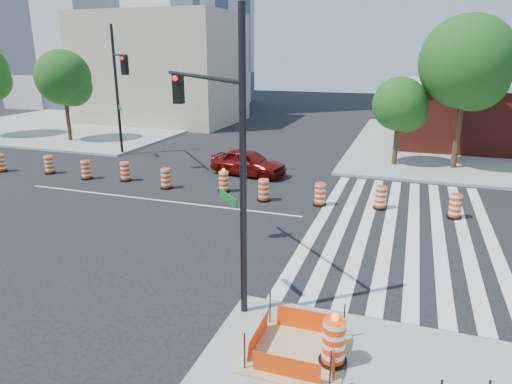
% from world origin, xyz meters
% --- Properties ---
extents(ground, '(120.00, 120.00, 0.00)m').
position_xyz_m(ground, '(0.00, 0.00, 0.00)').
color(ground, black).
rests_on(ground, ground).
extents(sidewalk_nw, '(22.00, 22.00, 0.15)m').
position_xyz_m(sidewalk_nw, '(-18.00, 18.00, 0.07)').
color(sidewalk_nw, gray).
rests_on(sidewalk_nw, ground).
extents(crosswalk_east, '(6.75, 13.50, 0.01)m').
position_xyz_m(crosswalk_east, '(10.95, 0.00, 0.01)').
color(crosswalk_east, silver).
rests_on(crosswalk_east, ground).
extents(lane_centerline, '(14.00, 0.12, 0.01)m').
position_xyz_m(lane_centerline, '(0.00, 0.00, 0.01)').
color(lane_centerline, silver).
rests_on(lane_centerline, ground).
extents(excavation_pit, '(2.20, 2.20, 0.90)m').
position_xyz_m(excavation_pit, '(9.00, -9.00, 0.22)').
color(excavation_pit, tan).
rests_on(excavation_pit, ground).
extents(beige_midrise, '(14.00, 10.00, 10.00)m').
position_xyz_m(beige_midrise, '(-12.00, 22.00, 5.00)').
color(beige_midrise, tan).
rests_on(beige_midrise, ground).
extents(red_coupe, '(4.45, 2.35, 1.44)m').
position_xyz_m(red_coupe, '(2.62, 5.54, 0.72)').
color(red_coupe, '#5C0A07').
rests_on(red_coupe, ground).
extents(signal_pole_se, '(4.13, 4.04, 7.48)m').
position_xyz_m(signal_pole_se, '(6.17, -6.64, 4.60)').
color(signal_pole_se, black).
rests_on(signal_pole_se, ground).
extents(signal_pole_nw, '(4.12, 4.67, 8.06)m').
position_xyz_m(signal_pole_nw, '(-6.06, 6.57, 4.94)').
color(signal_pole_nw, black).
rests_on(signal_pole_nw, ground).
extents(pit_drum, '(0.63, 0.63, 1.23)m').
position_xyz_m(pit_drum, '(9.83, -9.09, 0.66)').
color(pit_drum, black).
rests_on(pit_drum, ground).
extents(tree_north_b, '(3.97, 3.97, 6.76)m').
position_xyz_m(tree_north_b, '(-13.39, 10.31, 4.54)').
color(tree_north_b, '#382314').
rests_on(tree_north_b, ground).
extents(tree_north_c, '(3.13, 3.08, 5.23)m').
position_xyz_m(tree_north_c, '(10.22, 10.24, 3.51)').
color(tree_north_c, '#382314').
rests_on(tree_north_c, ground).
extents(tree_north_d, '(5.05, 5.05, 8.58)m').
position_xyz_m(tree_north_d, '(13.51, 10.55, 5.76)').
color(tree_north_d, '#382314').
rests_on(tree_north_d, ground).
extents(median_drum_0, '(0.60, 0.60, 1.02)m').
position_xyz_m(median_drum_0, '(-11.01, 1.71, 0.48)').
color(median_drum_0, black).
rests_on(median_drum_0, ground).
extents(median_drum_1, '(0.60, 0.60, 1.02)m').
position_xyz_m(median_drum_1, '(-8.09, 2.27, 0.48)').
color(median_drum_1, black).
rests_on(median_drum_1, ground).
extents(median_drum_2, '(0.60, 0.60, 1.02)m').
position_xyz_m(median_drum_2, '(-5.36, 1.96, 0.48)').
color(median_drum_2, black).
rests_on(median_drum_2, ground).
extents(median_drum_3, '(0.60, 0.60, 1.02)m').
position_xyz_m(median_drum_3, '(-3.16, 2.34, 0.48)').
color(median_drum_3, black).
rests_on(median_drum_3, ground).
extents(median_drum_4, '(0.60, 0.60, 1.02)m').
position_xyz_m(median_drum_4, '(-0.43, 1.81, 0.48)').
color(median_drum_4, black).
rests_on(median_drum_4, ground).
extents(median_drum_5, '(0.60, 0.60, 1.18)m').
position_xyz_m(median_drum_5, '(2.53, 2.23, 0.49)').
color(median_drum_5, black).
rests_on(median_drum_5, ground).
extents(median_drum_6, '(0.60, 0.60, 1.02)m').
position_xyz_m(median_drum_6, '(4.82, 1.50, 0.48)').
color(median_drum_6, black).
rests_on(median_drum_6, ground).
extents(median_drum_7, '(0.60, 0.60, 1.02)m').
position_xyz_m(median_drum_7, '(7.39, 1.70, 0.48)').
color(median_drum_7, black).
rests_on(median_drum_7, ground).
extents(median_drum_8, '(0.60, 0.60, 1.02)m').
position_xyz_m(median_drum_8, '(9.98, 2.10, 0.48)').
color(median_drum_8, black).
rests_on(median_drum_8, ground).
extents(median_drum_9, '(0.60, 0.60, 1.02)m').
position_xyz_m(median_drum_9, '(12.97, 1.89, 0.48)').
color(median_drum_9, black).
rests_on(median_drum_9, ground).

